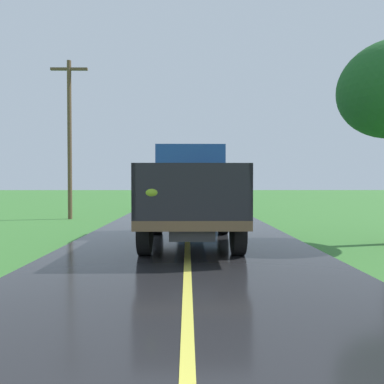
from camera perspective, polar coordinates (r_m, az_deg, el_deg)
banana_truck_near at (r=10.39m, az=-0.32°, el=0.14°), size 2.38×5.84×2.80m
banana_truck_far at (r=23.72m, az=0.75°, el=0.79°), size 2.38×5.81×2.80m
utility_pole_roadside at (r=18.16m, az=-19.09°, el=8.70°), size 1.76×0.20×7.57m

